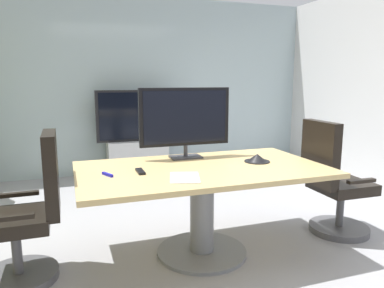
# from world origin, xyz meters

# --- Properties ---
(ground_plane) EXTENTS (6.88, 6.88, 0.00)m
(ground_plane) POSITION_xyz_m (0.00, 0.00, 0.00)
(ground_plane) COLOR #99999E
(wall_back_glass_partition) EXTENTS (5.88, 0.10, 2.72)m
(wall_back_glass_partition) POSITION_xyz_m (0.00, 2.88, 1.36)
(wall_back_glass_partition) COLOR #9EB2B7
(wall_back_glass_partition) RESTS_ON ground
(conference_table) EXTENTS (2.00, 1.12, 0.75)m
(conference_table) POSITION_xyz_m (-0.00, -0.17, 0.56)
(conference_table) COLOR tan
(conference_table) RESTS_ON ground
(office_chair_left) EXTENTS (0.60, 0.57, 1.09)m
(office_chair_left) POSITION_xyz_m (-1.33, -0.13, 0.46)
(office_chair_left) COLOR #4C4C51
(office_chair_left) RESTS_ON ground
(office_chair_right) EXTENTS (0.60, 0.58, 1.09)m
(office_chair_right) POSITION_xyz_m (1.32, -0.18, 0.46)
(office_chair_right) COLOR #4C4C51
(office_chair_right) RESTS_ON ground
(tv_monitor) EXTENTS (0.84, 0.18, 0.64)m
(tv_monitor) POSITION_xyz_m (-0.02, 0.22, 1.11)
(tv_monitor) COLOR #333338
(tv_monitor) RESTS_ON conference_table
(wall_display_unit) EXTENTS (1.20, 0.36, 1.31)m
(wall_display_unit) POSITION_xyz_m (-0.04, 2.52, 0.44)
(wall_display_unit) COLOR #B7BABC
(wall_display_unit) RESTS_ON ground
(conference_phone) EXTENTS (0.22, 0.22, 0.07)m
(conference_phone) POSITION_xyz_m (0.52, -0.14, 0.79)
(conference_phone) COLOR black
(conference_phone) RESTS_ON conference_table
(remote_control) EXTENTS (0.05, 0.17, 0.02)m
(remote_control) POSITION_xyz_m (-0.51, -0.18, 0.76)
(remote_control) COLOR black
(remote_control) RESTS_ON conference_table
(whiteboard_marker) EXTENTS (0.07, 0.13, 0.02)m
(whiteboard_marker) POSITION_xyz_m (-0.76, -0.20, 0.76)
(whiteboard_marker) COLOR #1919A5
(whiteboard_marker) RESTS_ON conference_table
(paper_notepad) EXTENTS (0.29, 0.35, 0.01)m
(paper_notepad) POSITION_xyz_m (-0.24, -0.45, 0.76)
(paper_notepad) COLOR white
(paper_notepad) RESTS_ON conference_table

